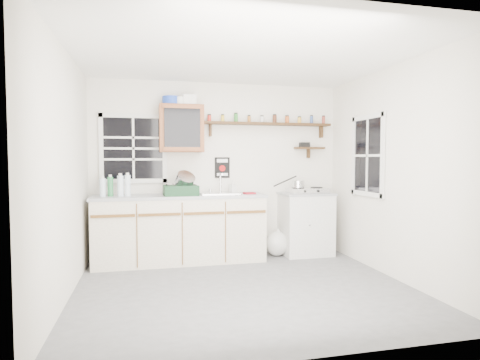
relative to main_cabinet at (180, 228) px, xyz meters
name	(u,v)px	position (x,y,z in m)	size (l,w,h in m)	color
room	(245,173)	(0.58, -1.30, 0.79)	(3.64, 3.24, 2.54)	#545457
main_cabinet	(180,228)	(0.00, 0.00, 0.00)	(2.31, 0.63, 0.92)	#B8AE99
right_cabinet	(306,223)	(1.83, 0.03, -0.01)	(0.73, 0.57, 0.91)	beige
sink	(219,193)	(0.54, 0.01, 0.47)	(0.52, 0.44, 0.29)	silver
upper_cabinet	(181,129)	(0.03, 0.14, 1.36)	(0.60, 0.32, 0.65)	brown
upper_cabinet_clutter	(178,101)	(0.00, 0.14, 1.75)	(0.46, 0.24, 0.14)	#1B3CB1
spice_shelf	(268,123)	(1.31, 0.21, 1.47)	(1.91, 0.18, 0.34)	#311C0D
secondary_shelf	(308,148)	(1.94, 0.22, 1.12)	(0.45, 0.16, 0.24)	#311C0D
warning_sign	(222,168)	(0.63, 0.29, 0.82)	(0.22, 0.02, 0.30)	black
window_back	(133,149)	(-0.62, 0.29, 1.09)	(0.93, 0.03, 0.98)	black
window_right	(368,156)	(2.37, -0.75, 0.99)	(0.03, 0.78, 1.08)	black
water_bottles	(116,186)	(-0.83, -0.04, 0.59)	(0.39, 0.11, 0.31)	silver
dish_rack	(182,187)	(0.02, -0.10, 0.57)	(0.46, 0.36, 0.34)	#10321A
soap_bottle	(233,187)	(0.76, 0.14, 0.55)	(0.08, 0.08, 0.18)	silver
rag	(249,193)	(0.95, -0.09, 0.47)	(0.15, 0.13, 0.02)	maroon
hotplate	(307,190)	(1.85, 0.01, 0.49)	(0.59, 0.34, 0.08)	silver
saucepan	(298,184)	(1.70, 0.01, 0.58)	(0.41, 0.27, 0.18)	silver
trash_bag	(277,243)	(1.39, 0.01, -0.28)	(0.38, 0.34, 0.43)	silver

